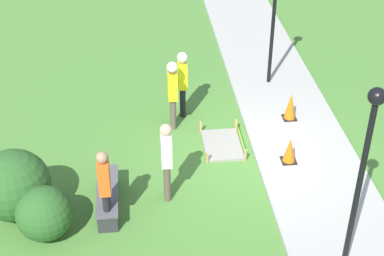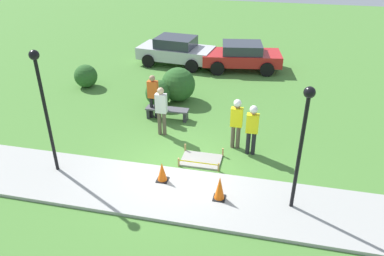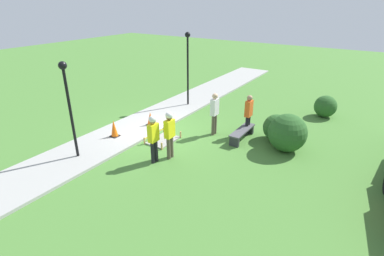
# 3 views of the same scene
# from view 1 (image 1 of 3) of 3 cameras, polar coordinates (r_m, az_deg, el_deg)

# --- Properties ---
(ground_plane) EXTENTS (60.00, 60.00, 0.00)m
(ground_plane) POSITION_cam_1_polar(r_m,az_deg,el_deg) (13.74, 6.18, -3.14)
(ground_plane) COLOR #477A33
(sidewalk) EXTENTS (28.00, 2.36, 0.10)m
(sidewalk) POSITION_cam_1_polar(r_m,az_deg,el_deg) (13.98, 10.94, -2.64)
(sidewalk) COLOR #9E9E99
(sidewalk) RESTS_ON ground_plane
(wet_concrete_patch) EXTENTS (1.34, 0.94, 0.30)m
(wet_concrete_patch) POSITION_cam_1_polar(r_m,az_deg,el_deg) (14.13, 2.93, -1.62)
(wet_concrete_patch) COLOR gray
(wet_concrete_patch) RESTS_ON ground_plane
(traffic_cone_near_patch) EXTENTS (0.34, 0.34, 0.61)m
(traffic_cone_near_patch) POSITION_cam_1_polar(r_m,az_deg,el_deg) (13.48, 9.45, -2.14)
(traffic_cone_near_patch) COLOR black
(traffic_cone_near_patch) RESTS_ON sidewalk
(traffic_cone_far_patch) EXTENTS (0.34, 0.34, 0.72)m
(traffic_cone_far_patch) POSITION_cam_1_polar(r_m,az_deg,el_deg) (15.00, 9.53, 2.10)
(traffic_cone_far_patch) COLOR black
(traffic_cone_far_patch) RESTS_ON sidewalk
(park_bench) EXTENTS (1.69, 0.44, 0.45)m
(park_bench) POSITION_cam_1_polar(r_m,az_deg,el_deg) (12.33, -8.17, -6.39)
(park_bench) COLOR #2D2D33
(park_bench) RESTS_ON ground_plane
(worker_supervisor) EXTENTS (0.40, 0.26, 1.81)m
(worker_supervisor) POSITION_cam_1_polar(r_m,az_deg,el_deg) (14.27, -1.90, 3.80)
(worker_supervisor) COLOR brown
(worker_supervisor) RESTS_ON ground_plane
(worker_assistant) EXTENTS (0.40, 0.26, 1.79)m
(worker_assistant) POSITION_cam_1_polar(r_m,az_deg,el_deg) (14.78, -0.93, 4.83)
(worker_assistant) COLOR black
(worker_assistant) RESTS_ON ground_plane
(bystander_in_orange_shirt) EXTENTS (0.40, 0.23, 1.78)m
(bystander_in_orange_shirt) POSITION_cam_1_polar(r_m,az_deg,el_deg) (11.46, -8.46, -5.46)
(bystander_in_orange_shirt) COLOR black
(bystander_in_orange_shirt) RESTS_ON ground_plane
(bystander_in_gray_shirt) EXTENTS (0.40, 0.24, 1.85)m
(bystander_in_gray_shirt) POSITION_cam_1_polar(r_m,az_deg,el_deg) (11.99, -2.49, -2.84)
(bystander_in_gray_shirt) COLOR brown
(bystander_in_gray_shirt) RESTS_ON ground_plane
(lamppost_near) EXTENTS (0.28, 0.28, 3.47)m
(lamppost_near) POSITION_cam_1_polar(r_m,az_deg,el_deg) (15.80, 8.02, 11.85)
(lamppost_near) COLOR black
(lamppost_near) RESTS_ON sidewalk
(lamppost_far) EXTENTS (0.28, 0.28, 3.80)m
(lamppost_far) POSITION_cam_1_polar(r_m,az_deg,el_deg) (9.71, 16.36, -2.98)
(lamppost_far) COLOR black
(lamppost_far) RESTS_ON sidewalk
(shrub_rounded_near) EXTENTS (1.47, 1.47, 1.47)m
(shrub_rounded_near) POSITION_cam_1_polar(r_m,az_deg,el_deg) (12.30, -16.86, -5.33)
(shrub_rounded_near) COLOR #285623
(shrub_rounded_near) RESTS_ON ground_plane
(shrub_rounded_mid) EXTENTS (1.10, 1.10, 1.10)m
(shrub_rounded_mid) POSITION_cam_1_polar(r_m,az_deg,el_deg) (11.76, -14.14, -8.05)
(shrub_rounded_mid) COLOR #285623
(shrub_rounded_mid) RESTS_ON ground_plane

